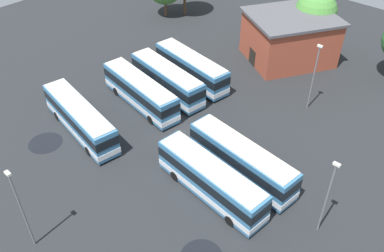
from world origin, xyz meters
TOP-DOWN VIEW (x-y plane):
  - ground_plane at (0.00, 0.00)m, footprint 94.72×94.72m
  - bus_row0_slot2 at (-7.81, 0.76)m, footprint 11.84×3.75m
  - bus_row0_slot3 at (-7.35, 4.68)m, footprint 11.73×3.64m
  - bus_row1_slot0 at (6.98, -8.51)m, footprint 11.80×4.25m
  - bus_row1_slot1 at (7.31, -4.55)m, footprint 11.68×4.21m
  - bus_row1_slot2 at (7.76, -0.63)m, footprint 12.04×4.24m
  - bus_row1_slot4 at (8.71, 7.07)m, footprint 12.44×4.50m
  - depot_building at (1.05, -21.56)m, footprint 13.73×14.29m
  - lamp_post_mid_lot at (-7.02, -13.23)m, footprint 0.56×0.28m
  - lamp_post_far_corner at (-16.55, 1.66)m, footprint 0.56×0.28m
  - lamp_post_near_entrance at (-0.30, 18.31)m, footprint 0.56×0.28m
  - tree_west_edge at (0.13, -26.05)m, footprint 5.70×5.70m
  - puddle_front_lane at (10.05, 10.81)m, footprint 3.52×3.52m

SIDE VIEW (x-z plane):
  - ground_plane at x=0.00m, z-range 0.00..0.00m
  - puddle_front_lane at x=10.05m, z-range 0.00..0.01m
  - bus_row1_slot1 at x=7.31m, z-range 0.10..3.63m
  - bus_row0_slot3 at x=-7.35m, z-range 0.10..3.63m
  - bus_row1_slot0 at x=6.98m, z-range 0.10..3.63m
  - bus_row0_slot2 at x=-7.81m, z-range 0.10..3.63m
  - bus_row1_slot2 at x=7.76m, z-range 0.10..3.63m
  - bus_row1_slot4 at x=8.71m, z-range 0.10..3.63m
  - depot_building at x=1.05m, z-range 0.02..6.35m
  - lamp_post_far_corner at x=-16.55m, z-range 0.41..8.02m
  - lamp_post_mid_lot at x=-7.02m, z-range 0.41..8.46m
  - lamp_post_near_entrance at x=-0.30m, z-range 0.41..8.53m
  - tree_west_edge at x=0.13m, z-range 1.38..9.86m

